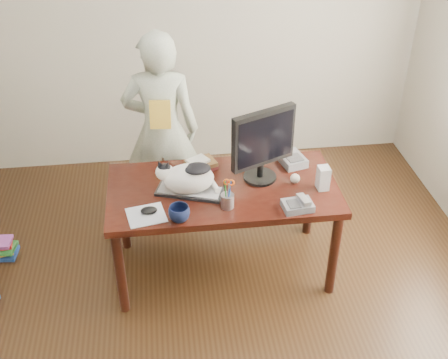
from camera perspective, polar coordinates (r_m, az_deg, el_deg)
room at (r=3.07m, az=1.26°, el=1.98°), size 4.50×4.50×4.50m
desk at (r=4.05m, az=-0.22°, el=-1.88°), size 1.60×0.80×0.75m
keyboard at (r=3.85m, az=-3.53°, el=-1.21°), size 0.48×0.31×0.03m
cat at (r=3.78m, az=-3.81°, el=0.23°), size 0.44×0.31×0.25m
monitor at (r=3.83m, az=4.00°, el=3.81°), size 0.46×0.31×0.54m
pen_cup at (r=3.68m, az=0.36°, el=-2.02°), size 0.11×0.11×0.22m
mousepad at (r=3.68m, az=-7.91°, el=-3.60°), size 0.28×0.26×0.01m
mouse at (r=3.68m, az=-7.63°, el=-3.12°), size 0.12×0.09×0.04m
coffee_mug at (r=3.58m, az=-4.57°, el=-3.47°), size 0.18×0.18×0.11m
phone at (r=3.72m, az=7.55°, el=-2.57°), size 0.21×0.18×0.09m
speaker at (r=3.90m, az=10.04°, el=0.15°), size 0.08×0.09×0.17m
baseball at (r=3.96m, az=7.23°, el=0.11°), size 0.07×0.07×0.07m
book_stack at (r=4.08m, az=-2.47°, el=1.50°), size 0.28×0.25×0.09m
calculator at (r=4.18m, az=6.91°, el=2.04°), size 0.21×0.25×0.07m
person at (r=4.47m, az=-6.37°, el=4.96°), size 0.63×0.45×1.64m
held_book at (r=4.21m, az=-6.49°, el=6.58°), size 0.16×0.11×0.22m
book_pile_b at (r=4.76m, az=-21.79°, el=-6.50°), size 0.26×0.20×0.15m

